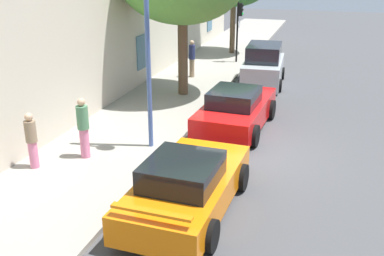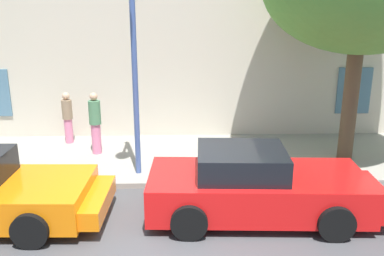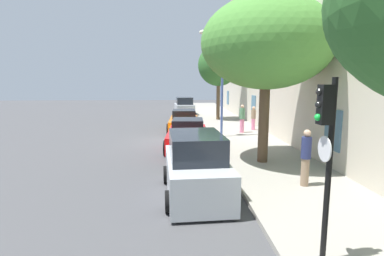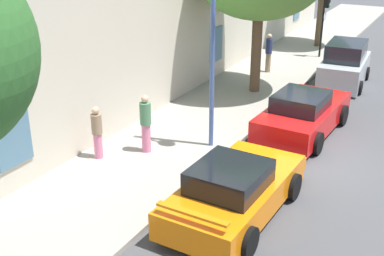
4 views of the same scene
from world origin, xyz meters
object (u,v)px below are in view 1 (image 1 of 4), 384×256
Objects in this scene: pedestrian_bystander at (32,140)px; pedestrian_admiring at (83,127)px; hatchback_distant at (263,67)px; street_lamp at (160,4)px; traffic_light at (239,21)px; pedestrian_strolling at (192,58)px; sportscar_yellow_flank at (237,109)px; sportscar_red_lead at (189,183)px.

pedestrian_admiring is at bearing -43.75° from pedestrian_bystander.
hatchback_distant is 10.73m from pedestrian_admiring.
pedestrian_admiring is (-1.34, 1.91, -3.34)m from street_lamp.
traffic_light reaches higher than hatchback_distant.
hatchback_distant is 0.62× the size of street_lamp.
pedestrian_strolling is at bearing -6.08° from pedestrian_bystander.
pedestrian_admiring reaches higher than sportscar_yellow_flank.
traffic_light is 1.83× the size of pedestrian_admiring.
sportscar_red_lead is 5.07m from street_lamp.
pedestrian_strolling is at bearing 93.86° from hatchback_distant.
hatchback_distant is (11.67, 0.10, 0.20)m from sportscar_red_lead.
pedestrian_strolling is 1.11× the size of pedestrian_bystander.
street_lamp is at bearing -168.47° from pedestrian_strolling.
pedestrian_admiring is 1.12× the size of pedestrian_bystander.
street_lamp is (-8.78, 1.66, 3.58)m from hatchback_distant.
street_lamp is at bearing 169.30° from hatchback_distant.
pedestrian_bystander is at bearing 83.75° from sportscar_red_lead.
sportscar_yellow_flank is 10.01m from traffic_light.
sportscar_yellow_flank is 1.51× the size of traffic_light.
traffic_light is (3.68, 1.97, 1.55)m from hatchback_distant.
street_lamp reaches higher than pedestrian_admiring.
pedestrian_bystander is at bearing 170.08° from traffic_light.
pedestrian_strolling is (-0.23, 3.40, 0.24)m from hatchback_distant.
pedestrian_admiring is at bearing 124.93° from street_lamp.
sportscar_red_lead is at bearing -179.47° from sportscar_yellow_flank.
pedestrian_admiring is at bearing 67.09° from sportscar_red_lead.
pedestrian_admiring is 9.89m from pedestrian_strolling.
traffic_light is (9.65, 2.02, 1.73)m from sportscar_yellow_flank.
sportscar_yellow_flank is at bearing -41.09° from pedestrian_admiring.
pedestrian_strolling reaches higher than sportscar_red_lead.
pedestrian_admiring is (-10.12, 3.57, 0.24)m from hatchback_distant.
street_lamp is at bearing -55.07° from pedestrian_admiring.
traffic_light is (15.35, 2.07, 1.75)m from sportscar_red_lead.
pedestrian_bystander is (-10.93, 1.16, -0.10)m from pedestrian_strolling.
sportscar_red_lead is 2.76× the size of pedestrian_strolling.
traffic_light is at bearing -6.61° from pedestrian_admiring.
sportscar_red_lead is at bearing -179.51° from hatchback_distant.
pedestrian_strolling is at bearing 159.89° from traffic_light.
sportscar_red_lead is 11.67m from hatchback_distant.
traffic_light is 1.85× the size of pedestrian_strolling.
hatchback_distant is 1.19× the size of traffic_light.
pedestrian_bystander is (-2.38, 2.91, -3.44)m from street_lamp.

